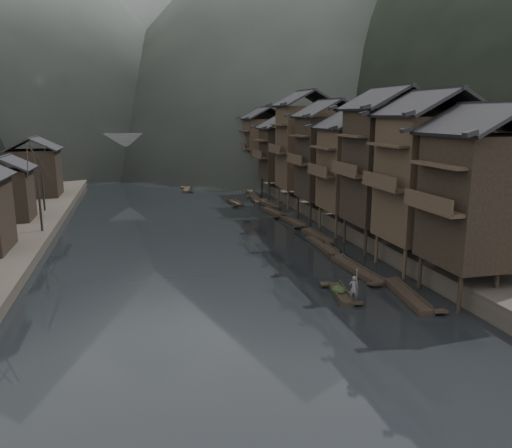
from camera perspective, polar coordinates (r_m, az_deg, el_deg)
name	(u,v)px	position (r m, az deg, el deg)	size (l,w,h in m)	color
water	(221,279)	(40.13, -4.00, -6.33)	(300.00, 300.00, 0.00)	black
right_bank	(382,185)	(88.61, 14.24, 4.29)	(40.00, 200.00, 1.80)	#2D2823
stilt_houses	(335,146)	(61.25, 9.05, 8.77)	(9.00, 67.60, 16.37)	black
bare_trees	(11,187)	(49.30, -26.21, 3.83)	(3.87, 42.70, 7.74)	black
moored_sampans	(281,215)	(64.48, 2.93, 1.08)	(2.98, 68.11, 0.47)	black
midriver_boats	(185,190)	(86.68, -8.08, 3.91)	(12.94, 33.31, 0.45)	black
stone_bridge	(164,151)	(109.93, -10.52, 8.19)	(40.00, 6.00, 9.00)	#4C4C4F
hero_sampan	(340,293)	(36.97, 9.62, -7.82)	(1.67, 4.75, 0.43)	black
cargo_heap	(339,285)	(36.96, 9.47, -6.93)	(1.03, 1.35, 0.62)	black
boatman	(354,285)	(35.31, 11.13, -6.90)	(0.67, 0.44, 1.83)	#4C4C4E
bamboo_pole	(358,250)	(34.64, 11.61, -2.88)	(0.06, 0.06, 4.14)	#8C7A51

